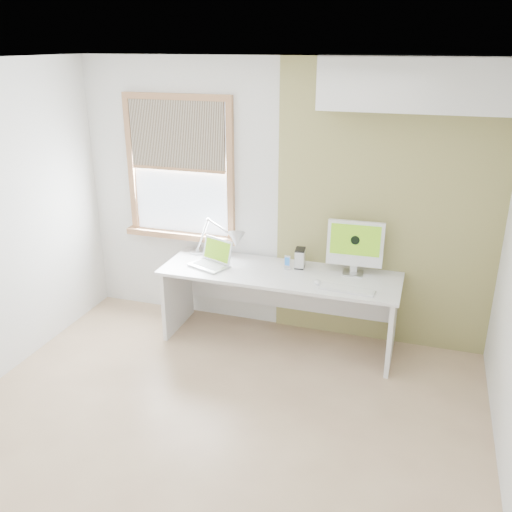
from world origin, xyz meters
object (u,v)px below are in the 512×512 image
at_px(imac, 355,245).
at_px(desk, 281,289).
at_px(external_drive, 300,258).
at_px(laptop, 213,259).
at_px(desk_lamp, 229,240).

bearing_deg(imac, desk, -168.56).
distance_m(desk, imac, 0.81).
distance_m(external_drive, imac, 0.53).
relative_size(laptop, external_drive, 2.33).
xyz_separation_m(desk, laptop, (-0.65, -0.08, 0.26)).
height_order(desk, laptop, laptop).
distance_m(desk, laptop, 0.70).
xyz_separation_m(desk, imac, (0.65, 0.13, 0.47)).
bearing_deg(imac, external_drive, -178.49).
xyz_separation_m(desk_lamp, imac, (1.20, 0.04, 0.08)).
distance_m(laptop, imac, 1.34).
xyz_separation_m(laptop, external_drive, (0.80, 0.20, 0.03)).
bearing_deg(desk_lamp, laptop, -120.69).
relative_size(laptop, imac, 0.84).
bearing_deg(desk_lamp, desk, -9.15).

